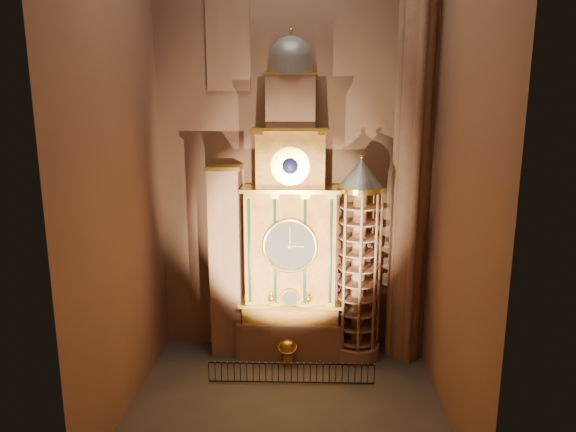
# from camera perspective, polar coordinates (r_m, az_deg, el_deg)

# --- Properties ---
(floor) EXTENTS (14.00, 14.00, 0.00)m
(floor) POSITION_cam_1_polar(r_m,az_deg,el_deg) (24.62, -0.24, -20.19)
(floor) COLOR #383330
(floor) RESTS_ON ground
(wall_back) EXTENTS (22.00, 0.00, 22.00)m
(wall_back) POSITION_cam_1_polar(r_m,az_deg,el_deg) (26.88, 0.42, 7.52)
(wall_back) COLOR #845F47
(wall_back) RESTS_ON floor
(wall_left) EXTENTS (0.00, 22.00, 22.00)m
(wall_left) POSITION_cam_1_polar(r_m,az_deg,el_deg) (22.40, -18.55, 5.96)
(wall_left) COLOR #845F47
(wall_left) RESTS_ON floor
(wall_right) EXTENTS (0.00, 22.00, 22.00)m
(wall_right) POSITION_cam_1_polar(r_m,az_deg,el_deg) (21.69, 18.63, 5.77)
(wall_right) COLOR #845F47
(wall_right) RESTS_ON floor
(astronomical_clock) EXTENTS (5.60, 2.41, 16.70)m
(astronomical_clock) POSITION_cam_1_polar(r_m,az_deg,el_deg) (26.56, 0.31, -2.00)
(astronomical_clock) COLOR #8C634C
(astronomical_clock) RESTS_ON floor
(portrait_tower) EXTENTS (1.80, 1.60, 10.20)m
(portrait_tower) POSITION_cam_1_polar(r_m,az_deg,el_deg) (27.34, -6.85, -5.00)
(portrait_tower) COLOR #8C634C
(portrait_tower) RESTS_ON floor
(stair_turret) EXTENTS (2.50, 2.50, 10.80)m
(stair_turret) POSITION_cam_1_polar(r_m,az_deg,el_deg) (26.77, 7.82, -5.13)
(stair_turret) COLOR #8C634C
(stair_turret) RESTS_ON floor
(gothic_pier) EXTENTS (2.04, 2.04, 22.00)m
(gothic_pier) POSITION_cam_1_polar(r_m,az_deg,el_deg) (26.33, 13.81, 7.08)
(gothic_pier) COLOR #8C634C
(gothic_pier) RESTS_ON floor
(stained_glass_window) EXTENTS (2.20, 0.14, 5.20)m
(stained_glass_window) POSITION_cam_1_polar(r_m,az_deg,el_deg) (27.23, -6.71, 19.10)
(stained_glass_window) COLOR navy
(stained_glass_window) RESTS_ON wall_back
(celestial_globe) EXTENTS (1.06, 1.01, 1.40)m
(celestial_globe) POSITION_cam_1_polar(r_m,az_deg,el_deg) (27.34, -0.05, -14.66)
(celestial_globe) COLOR #8C634C
(celestial_globe) RESTS_ON floor
(iron_railing) EXTENTS (7.98, 0.21, 1.03)m
(iron_railing) POSITION_cam_1_polar(r_m,az_deg,el_deg) (25.83, 0.35, -17.07)
(iron_railing) COLOR black
(iron_railing) RESTS_ON floor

